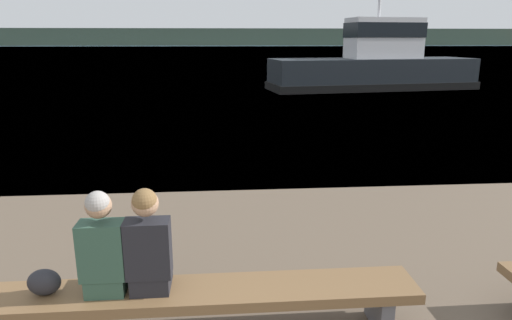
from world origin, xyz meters
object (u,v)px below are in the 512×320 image
Objects in this scene: person_right at (148,245)px; shopping_bag at (44,282)px; tugboat_red at (375,67)px; person_left at (103,248)px; bench_main at (89,302)px.

person_right is 3.40× the size of shopping_bag.
tugboat_red is at bearing 64.24° from shopping_bag.
tugboat_red is (8.77, 20.04, 0.24)m from person_right.
person_left is at bearing 147.34° from tugboat_red.
shopping_bag is at bearing 177.51° from bench_main.
shopping_bag reaches higher than bench_main.
shopping_bag is (-0.89, 0.02, -0.32)m from person_right.
person_right is at bearing 148.24° from tugboat_red.
tugboat_red reaches higher than bench_main.
bench_main is 6.18× the size of person_left.
bench_main is 0.75m from person_right.
tugboat_red is at bearing 65.09° from bench_main.
person_left is at bearing 179.89° from person_right.
tugboat_red reaches higher than shopping_bag.
bench_main is 20.74× the size of shopping_bag.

